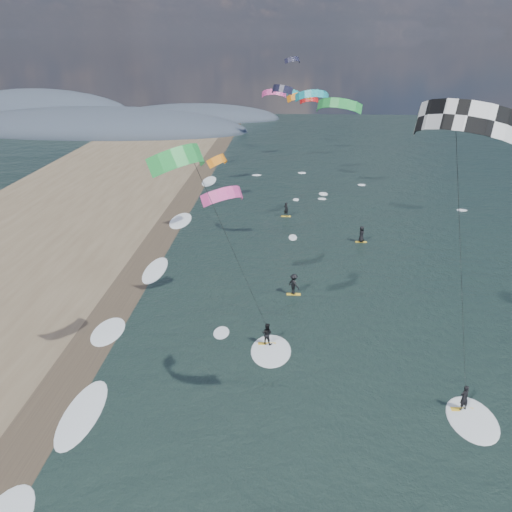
{
  "coord_description": "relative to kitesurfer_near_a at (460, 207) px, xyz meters",
  "views": [
    {
      "loc": [
        0.89,
        -18.9,
        19.1
      ],
      "look_at": [
        -1.0,
        12.0,
        7.0
      ],
      "focal_mm": 40.0,
      "sensor_mm": 36.0,
      "label": 1
    }
  ],
  "objects": [
    {
      "name": "kitesurfer_near_b",
      "position": [
        -10.13,
        7.04,
        -3.64
      ],
      "size": [
        6.65,
        9.07,
        14.72
      ],
      "color": "yellow",
      "rests_on": "ground"
    },
    {
      "name": "coastal_hills",
      "position": [
        -52.32,
        105.13,
        -12.85
      ],
      "size": [
        80.0,
        41.0,
        15.0
      ],
      "color": "#3D4756",
      "rests_on": "ground"
    },
    {
      "name": "ground",
      "position": [
        -7.47,
        -2.73,
        -12.85
      ],
      "size": [
        260.0,
        260.0,
        0.0
      ],
      "primitive_type": "plane",
      "color": "black",
      "rests_on": "ground"
    },
    {
      "name": "bg_kite_field",
      "position": [
        -6.57,
        50.27,
        -1.07
      ],
      "size": [
        13.45,
        75.59,
        8.37
      ],
      "color": "black",
      "rests_on": "ground"
    },
    {
      "name": "kitesurfer_near_a",
      "position": [
        0.0,
        0.0,
        0.0
      ],
      "size": [
        7.61,
        9.04,
        17.37
      ],
      "color": "yellow",
      "rests_on": "ground"
    },
    {
      "name": "wet_sand_strip",
      "position": [
        -19.47,
        7.27,
        -12.85
      ],
      "size": [
        3.0,
        240.0,
        0.0
      ],
      "primitive_type": "cube",
      "color": "#382D23",
      "rests_on": "ground"
    },
    {
      "name": "far_kitesurfers",
      "position": [
        -4.28,
        26.16,
        -12.01
      ],
      "size": [
        8.57,
        21.43,
        1.73
      ],
      "color": "yellow",
      "rests_on": "ground"
    },
    {
      "name": "shoreline_surf",
      "position": [
        -18.27,
        12.02,
        -12.85
      ],
      "size": [
        2.4,
        79.4,
        0.11
      ],
      "color": "white",
      "rests_on": "ground"
    }
  ]
}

